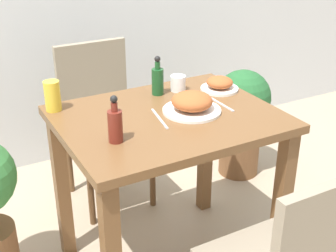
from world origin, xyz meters
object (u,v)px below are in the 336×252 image
at_px(chair_far, 102,115).
at_px(condiment_bottle, 158,80).
at_px(food_plate, 192,103).
at_px(juice_glass, 52,96).
at_px(drink_cup, 178,83).
at_px(sauce_bottle, 115,124).
at_px(potted_plant_right, 242,114).
at_px(side_plate, 220,84).

height_order(chair_far, condiment_bottle, condiment_bottle).
bearing_deg(chair_far, condiment_bottle, -78.53).
height_order(food_plate, juice_glass, juice_glass).
distance_m(food_plate, drink_cup, 0.25).
relative_size(drink_cup, sauce_bottle, 0.40).
relative_size(food_plate, condiment_bottle, 1.36).
relative_size(chair_far, food_plate, 3.62).
relative_size(chair_far, juice_glass, 6.90).
distance_m(food_plate, potted_plant_right, 0.97).
distance_m(sauce_bottle, potted_plant_right, 1.33).
bearing_deg(condiment_bottle, food_plate, -82.63).
distance_m(side_plate, juice_glass, 0.75).
distance_m(chair_far, sauce_bottle, 0.93).
distance_m(condiment_bottle, potted_plant_right, 0.90).
xyz_separation_m(sauce_bottle, potted_plant_right, (1.07, 0.64, -0.44)).
distance_m(side_plate, drink_cup, 0.19).
xyz_separation_m(food_plate, sauce_bottle, (-0.38, -0.10, 0.03)).
xyz_separation_m(food_plate, juice_glass, (-0.50, 0.29, 0.03)).
bearing_deg(juice_glass, drink_cup, -5.20).
distance_m(juice_glass, potted_plant_right, 1.29).
bearing_deg(chair_far, drink_cup, -67.67).
xyz_separation_m(chair_far, side_plate, (0.37, -0.58, 0.30)).
xyz_separation_m(juice_glass, potted_plant_right, (1.19, 0.25, -0.44)).
bearing_deg(potted_plant_right, side_plate, -139.16).
bearing_deg(drink_cup, food_plate, -106.56).
distance_m(sauce_bottle, condiment_bottle, 0.49).
bearing_deg(sauce_bottle, chair_far, 73.27).
xyz_separation_m(side_plate, drink_cup, (-0.17, 0.09, 0.01)).
height_order(condiment_bottle, potted_plant_right, condiment_bottle).
distance_m(juice_glass, sauce_bottle, 0.41).
bearing_deg(sauce_bottle, condiment_bottle, 44.36).
distance_m(chair_far, drink_cup, 0.62).
xyz_separation_m(food_plate, side_plate, (0.24, 0.15, -0.01)).
bearing_deg(potted_plant_right, condiment_bottle, -157.62).
distance_m(side_plate, sauce_bottle, 0.67).
bearing_deg(sauce_bottle, side_plate, 21.84).
bearing_deg(sauce_bottle, juice_glass, 106.64).
distance_m(food_plate, juice_glass, 0.58).
relative_size(side_plate, condiment_bottle, 0.97).
bearing_deg(food_plate, sauce_bottle, -165.80).
xyz_separation_m(drink_cup, juice_glass, (-0.57, 0.05, 0.03)).
relative_size(side_plate, drink_cup, 2.44).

